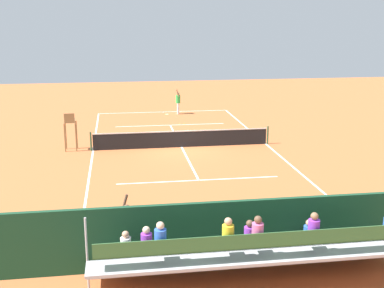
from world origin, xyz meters
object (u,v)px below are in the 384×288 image
(equipment_bag, at_px, (267,245))
(tennis_ball_near, at_px, (184,124))
(umpire_chair, at_px, (70,127))
(tennis_racket, at_px, (167,114))
(tennis_ball_far, at_px, (180,124))
(tennis_net, at_px, (182,139))
(line_judge, at_px, (127,224))
(tennis_player, at_px, (178,101))
(bleacher_stand, at_px, (252,253))
(courtside_bench, at_px, (310,230))

(equipment_bag, relative_size, tennis_ball_near, 13.64)
(umpire_chair, bearing_deg, equipment_bag, 117.92)
(tennis_racket, distance_m, tennis_ball_near, 3.89)
(umpire_chair, distance_m, tennis_ball_far, 9.17)
(tennis_net, height_order, line_judge, line_judge)
(tennis_net, relative_size, tennis_ball_near, 156.06)
(tennis_ball_far, distance_m, line_judge, 19.58)
(tennis_player, xyz_separation_m, tennis_racket, (0.87, 0.06, -1.00))
(bleacher_stand, relative_size, equipment_bag, 10.07)
(umpire_chair, height_order, line_judge, umpire_chair)
(tennis_player, bearing_deg, tennis_ball_far, 84.68)
(tennis_net, height_order, courtside_bench, tennis_net)
(tennis_net, relative_size, tennis_player, 5.35)
(umpire_chair, relative_size, equipment_bag, 2.38)
(bleacher_stand, relative_size, tennis_player, 4.70)
(tennis_ball_near, xyz_separation_m, tennis_ball_far, (0.29, -0.01, 0.00))
(tennis_ball_near, relative_size, line_judge, 0.03)
(tennis_ball_near, bearing_deg, tennis_player, -91.00)
(tennis_net, height_order, tennis_racket, tennis_net)
(courtside_bench, height_order, tennis_player, tennis_player)
(tennis_net, xyz_separation_m, equipment_bag, (-1.03, 13.40, -0.32))
(bleacher_stand, bearing_deg, courtside_bench, -140.09)
(tennis_ball_near, bearing_deg, tennis_net, 80.98)
(line_judge, bearing_deg, tennis_net, -104.72)
(tennis_net, distance_m, line_judge, 13.42)
(tennis_racket, bearing_deg, courtside_bench, 95.67)
(tennis_racket, bearing_deg, tennis_ball_far, 97.73)
(line_judge, bearing_deg, tennis_ball_far, -102.08)
(umpire_chair, xyz_separation_m, line_judge, (-2.79, 13.21, -0.30))
(tennis_player, height_order, tennis_racket, tennis_player)
(line_judge, bearing_deg, tennis_player, -100.97)
(tennis_player, distance_m, tennis_ball_far, 3.99)
(tennis_ball_near, bearing_deg, umpire_chair, 39.46)
(tennis_player, bearing_deg, line_judge, 79.03)
(tennis_player, xyz_separation_m, tennis_ball_far, (0.36, 3.85, -0.98))
(tennis_ball_far, bearing_deg, umpire_chair, 40.68)
(tennis_net, distance_m, tennis_ball_near, 6.24)
(courtside_bench, relative_size, equipment_bag, 2.00)
(tennis_ball_far, xyz_separation_m, line_judge, (4.09, 19.12, 0.98))
(courtside_bench, xyz_separation_m, tennis_racket, (2.31, -23.22, -0.54))
(courtside_bench, distance_m, equipment_bag, 1.50)
(tennis_racket, distance_m, line_judge, 23.22)
(tennis_net, bearing_deg, bleacher_stand, 89.79)
(courtside_bench, height_order, equipment_bag, courtside_bench)
(bleacher_stand, distance_m, equipment_bag, 2.40)
(equipment_bag, height_order, tennis_player, tennis_player)
(courtside_bench, xyz_separation_m, equipment_bag, (1.45, 0.13, -0.38))
(bleacher_stand, bearing_deg, line_judge, -35.82)
(bleacher_stand, height_order, umpire_chair, bleacher_stand)
(tennis_ball_near, bearing_deg, bleacher_stand, 87.25)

